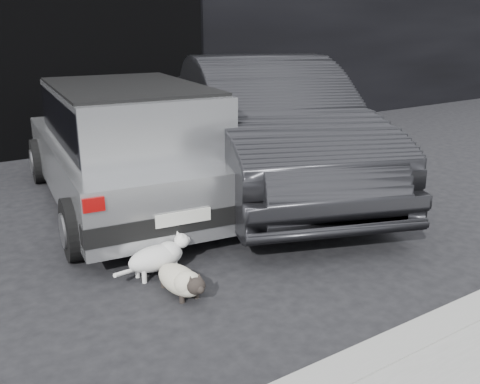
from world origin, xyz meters
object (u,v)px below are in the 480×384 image
cat_siamese (182,281)px  cat_white (160,256)px  silver_hatchback (127,140)px  second_car (266,124)px

cat_siamese → cat_white: bearing=-93.1°
silver_hatchback → cat_white: size_ratio=5.39×
silver_hatchback → second_car: second_car is taller
second_car → cat_white: size_ratio=6.66×
silver_hatchback → cat_siamese: bearing=-95.1°
second_car → cat_siamese: size_ratio=6.42×
second_car → cat_siamese: 3.06m
silver_hatchback → cat_white: silver_hatchback is taller
silver_hatchback → second_car: (1.74, -0.24, 0.05)m
cat_siamese → cat_white: size_ratio=1.04×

